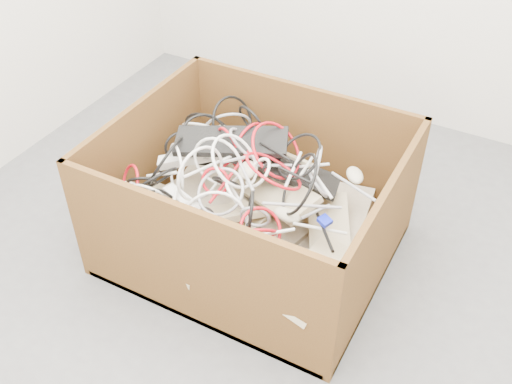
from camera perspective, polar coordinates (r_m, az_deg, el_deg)
The scene contains 8 objects.
ground at distance 2.44m, azimuth 0.12°, elevation -9.00°, with size 3.00×3.00×0.00m, color #4E4E50.
cardboard_box at distance 2.49m, azimuth -0.50°, elevation -2.79°, with size 1.08×0.90×0.57m.
keyboard_pile at distance 2.40m, azimuth 0.14°, elevation -0.87°, with size 0.98×0.78×0.40m.
mice_scatter at distance 2.31m, azimuth -1.19°, elevation -0.17°, with size 0.85×0.74×0.21m.
power_strip_left at distance 2.50m, azimuth -6.11°, elevation 3.26°, with size 0.28×0.05×0.04m, color silver.
power_strip_right at distance 2.31m, azimuth -6.18°, elevation -1.47°, with size 0.26×0.05×0.04m, color silver.
vga_plug at distance 2.21m, azimuth 6.51°, elevation -2.72°, with size 0.04×0.04×0.02m, color #0D1CCB.
cable_tangle at distance 2.36m, azimuth -2.71°, elevation 2.41°, with size 1.01×0.80×0.43m.
Camera 1 is at (0.76, -1.42, 1.83)m, focal length 42.37 mm.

